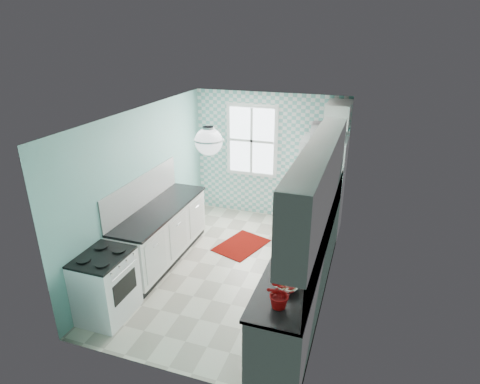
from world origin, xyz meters
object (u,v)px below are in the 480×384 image
(fridge, at_px, (321,186))
(stove, at_px, (106,285))
(ceiling_light, at_px, (209,141))
(fruit_bowl, at_px, (287,285))
(potted_plant, at_px, (281,293))
(sink, at_px, (318,209))
(microwave, at_px, (326,131))

(fridge, height_order, stove, fridge)
(ceiling_light, bearing_deg, stove, -147.22)
(fridge, bearing_deg, fruit_bowl, -91.90)
(ceiling_light, distance_m, potted_plant, 2.01)
(sink, height_order, fruit_bowl, sink)
(stove, distance_m, potted_plant, 2.50)
(fridge, bearing_deg, microwave, 50.11)
(potted_plant, bearing_deg, microwave, 91.41)
(fridge, distance_m, potted_plant, 3.67)
(microwave, bearing_deg, fridge, 51.97)
(fruit_bowl, relative_size, microwave, 0.60)
(fridge, bearing_deg, ceiling_light, -116.57)
(fruit_bowl, relative_size, potted_plant, 0.88)
(stove, bearing_deg, fruit_bowl, -1.41)
(sink, bearing_deg, potted_plant, -91.20)
(ceiling_light, height_order, fridge, ceiling_light)
(potted_plant, bearing_deg, ceiling_light, 138.45)
(sink, xyz_separation_m, fruit_bowl, (-0.00, -2.22, 0.05))
(fridge, relative_size, fruit_bowl, 6.10)
(stove, height_order, sink, sink)
(ceiling_light, bearing_deg, sink, 51.27)
(ceiling_light, relative_size, microwave, 0.71)
(ceiling_light, xyz_separation_m, stove, (-1.20, -0.77, -1.85))
(fridge, xyz_separation_m, sink, (0.09, -1.10, 0.03))
(fridge, xyz_separation_m, stove, (-2.31, -3.37, -0.43))
(sink, bearing_deg, stove, -137.72)
(fridge, height_order, potted_plant, fridge)
(fruit_bowl, height_order, potted_plant, potted_plant)
(ceiling_light, relative_size, stove, 0.39)
(stove, height_order, fruit_bowl, fruit_bowl)
(ceiling_light, height_order, sink, ceiling_light)
(sink, relative_size, microwave, 1.15)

